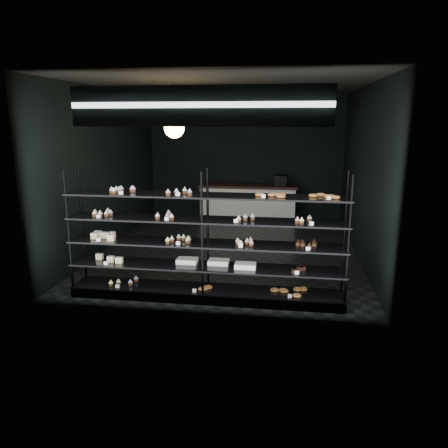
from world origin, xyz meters
name	(u,v)px	position (x,y,z in m)	size (l,w,h in m)	color
room	(230,172)	(0.00, 0.00, 1.60)	(5.01, 6.01, 3.20)	black
display_shelf	(204,258)	(-0.05, -2.45, 0.63)	(4.00, 0.50, 1.91)	black
signage	(198,106)	(0.00, -2.93, 2.75)	(3.30, 0.05, 0.50)	#0E2146
pendant_lamp	(174,128)	(-0.74, -1.31, 2.45)	(0.33, 0.33, 0.89)	black
service_counter	(248,203)	(0.15, 2.50, 0.50)	(2.46, 0.65, 1.23)	silver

